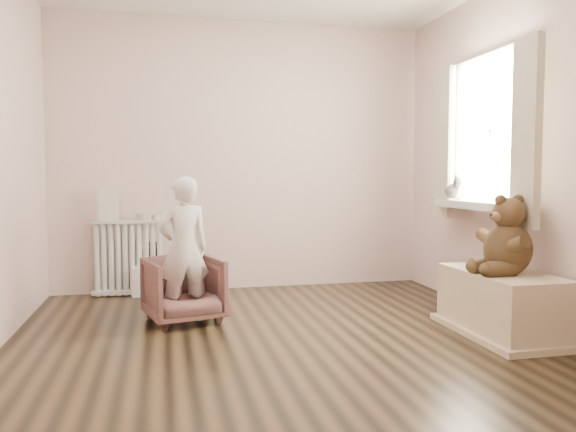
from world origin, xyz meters
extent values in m
cube|color=black|center=(0.00, 0.00, 0.00)|extent=(3.60, 3.60, 0.01)
cube|color=beige|center=(0.00, 1.80, 1.30)|extent=(3.60, 0.02, 2.60)
cube|color=beige|center=(0.00, -1.80, 1.30)|extent=(3.60, 0.02, 2.60)
cube|color=beige|center=(1.80, 0.00, 1.30)|extent=(0.02, 3.60, 2.60)
cube|color=white|center=(1.76, 0.30, 1.45)|extent=(0.03, 0.90, 1.10)
cube|color=silver|center=(1.67, 0.30, 0.87)|extent=(0.22, 1.10, 0.06)
cube|color=beige|center=(1.65, -0.27, 1.39)|extent=(0.06, 0.26, 1.30)
cube|color=beige|center=(1.65, 0.87, 1.39)|extent=(0.06, 0.26, 1.30)
cube|color=silver|center=(-1.08, 1.68, 0.39)|extent=(0.66, 0.12, 0.69)
cube|color=beige|center=(-1.25, 1.68, 0.85)|extent=(0.18, 0.02, 0.31)
cylinder|color=#A59E8C|center=(-0.96, 1.68, 0.73)|extent=(0.11, 0.11, 0.07)
cylinder|color=#A59E8C|center=(-0.83, 1.68, 0.72)|extent=(0.08, 0.08, 0.05)
cube|color=silver|center=(-0.90, 1.65, 0.28)|extent=(0.31, 0.22, 0.49)
imported|color=brown|center=(-0.63, 0.59, 0.25)|extent=(0.65, 0.66, 0.49)
imported|color=white|center=(-0.63, 0.54, 0.56)|extent=(0.45, 0.35, 1.08)
cube|color=beige|center=(1.52, -0.24, 0.20)|extent=(0.49, 0.93, 0.44)
camera|label=1|loc=(-0.78, -3.66, 1.09)|focal=35.00mm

